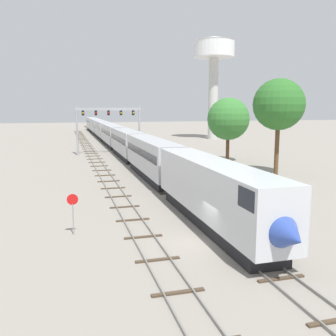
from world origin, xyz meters
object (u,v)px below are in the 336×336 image
trackside_tree_mid (228,119)px  water_tower (214,57)px  stop_sign (73,208)px  passenger_train (112,135)px  trackside_tree_left (279,105)px  signal_gantry (109,119)px

trackside_tree_mid → water_tower: bearing=70.9°
stop_sign → trackside_tree_mid: bearing=50.0°
stop_sign → water_tower: bearing=61.2°
passenger_train → trackside_tree_left: (15.97, -42.17, 6.37)m
water_tower → signal_gantry: bearing=-139.5°
stop_sign → trackside_tree_left: trackside_tree_left is taller
trackside_tree_left → trackside_tree_mid: 13.00m
water_tower → trackside_tree_left: size_ratio=2.23×
trackside_tree_mid → signal_gantry: bearing=139.1°
trackside_tree_mid → passenger_train: bearing=116.9°
water_tower → trackside_tree_left: (-13.47, -54.72, -13.11)m
passenger_train → trackside_tree_mid: (14.93, -29.39, 4.21)m
signal_gantry → trackside_tree_mid: 22.74m
water_tower → stop_sign: water_tower is taller
trackside_tree_mid → stop_sign: bearing=-130.0°
signal_gantry → stop_sign: signal_gantry is taller
trackside_tree_left → trackside_tree_mid: bearing=94.7°
passenger_train → stop_sign: 59.98m
signal_gantry → water_tower: water_tower is taller
passenger_train → signal_gantry: signal_gantry is taller
signal_gantry → water_tower: (31.69, 27.04, 15.56)m
trackside_tree_left → trackside_tree_mid: (-1.05, 12.77, -2.17)m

